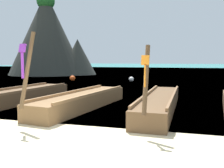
{
  "coord_description": "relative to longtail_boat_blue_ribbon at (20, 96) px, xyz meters",
  "views": [
    {
      "loc": [
        2.52,
        -5.56,
        1.99
      ],
      "look_at": [
        0.0,
        3.38,
        1.09
      ],
      "focal_mm": 40.37,
      "sensor_mm": 36.0,
      "label": 1
    }
  ],
  "objects": [
    {
      "name": "sea_water",
      "position": [
        4.75,
        56.96,
        -0.31
      ],
      "size": [
        120.0,
        120.0,
        0.0
      ],
      "primitive_type": "plane",
      "color": "teal",
      "rests_on": "ground"
    },
    {
      "name": "longtail_boat_blue_ribbon",
      "position": [
        0.0,
        0.0,
        0.0
      ],
      "size": [
        1.88,
        6.66,
        2.75
      ],
      "color": "brown",
      "rests_on": "ground"
    },
    {
      "name": "mooring_buoy_far",
      "position": [
        -2.6,
        11.49,
        -0.05
      ],
      "size": [
        0.52,
        0.52,
        0.52
      ],
      "color": "#EA5119",
      "rests_on": "sea_water"
    },
    {
      "name": "karst_rock",
      "position": [
        -10.04,
        20.61,
        4.88
      ],
      "size": [
        11.51,
        10.03,
        10.9
      ],
      "color": "#2D302B",
      "rests_on": "ground"
    },
    {
      "name": "mooring_buoy_near",
      "position": [
        2.8,
        12.38,
        -0.08
      ],
      "size": [
        0.45,
        0.45,
        0.45
      ],
      "color": "white",
      "rests_on": "sea_water"
    },
    {
      "name": "longtail_boat_orange_ribbon",
      "position": [
        6.44,
        -0.14,
        -0.0
      ],
      "size": [
        1.27,
        7.0,
        2.38
      ],
      "color": "brown",
      "rests_on": "ground"
    },
    {
      "name": "ground",
      "position": [
        4.75,
        -4.42,
        -0.31
      ],
      "size": [
        120.0,
        120.0,
        0.0
      ],
      "primitive_type": "plane",
      "color": "beige"
    },
    {
      "name": "longtail_boat_violet_ribbon",
      "position": [
        3.34,
        -0.51,
        0.01
      ],
      "size": [
        2.01,
        6.51,
        2.82
      ],
      "color": "brown",
      "rests_on": "ground"
    }
  ]
}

